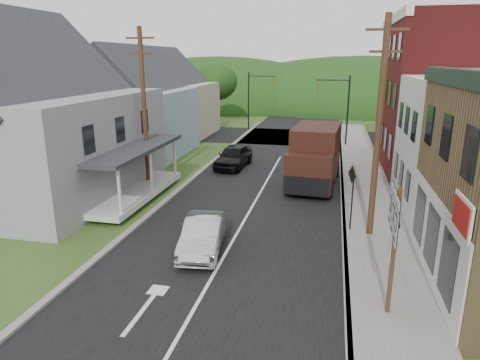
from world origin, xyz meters
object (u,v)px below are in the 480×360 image
Objects in this scene: delivery_van at (315,156)px; route_sign_cluster at (393,234)px; silver_sedan at (203,235)px; dark_sedan at (234,157)px; warning_sign at (352,189)px.

route_sign_cluster is at bearing -73.73° from delivery_van.
dark_sedan reaches higher than silver_sedan.
delivery_van reaches higher than warning_sign.
delivery_van is 7.29m from warning_sign.
route_sign_cluster reaches higher than silver_sedan.
route_sign_cluster is 1.33× the size of warning_sign.
dark_sedan is at bearing 104.06° from warning_sign.
warning_sign is at bearing 99.56° from route_sign_cluster.
warning_sign is (5.70, 3.13, 1.32)m from silver_sedan.
delivery_van is (5.69, -3.20, 1.00)m from dark_sedan.
route_sign_cluster reaches higher than delivery_van.
dark_sedan is at bearing 90.55° from silver_sedan.
delivery_van is at bearing 82.61° from warning_sign.
delivery_van is at bearing -25.17° from dark_sedan.
warning_sign is (1.90, -7.03, 0.21)m from delivery_van.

